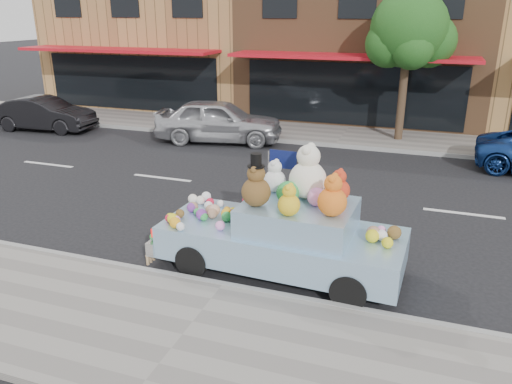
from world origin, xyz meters
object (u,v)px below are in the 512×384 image
at_px(street_tree, 409,35).
at_px(art_car, 284,230).
at_px(car_silver, 219,121).
at_px(car_dark, 44,114).

bearing_deg(street_tree, art_car, -96.81).
bearing_deg(car_silver, art_car, -161.14).
bearing_deg(art_car, street_tree, 85.44).
distance_m(car_silver, art_car, 9.73).
height_order(car_silver, car_dark, car_silver).
distance_m(car_silver, car_dark, 7.26).
bearing_deg(art_car, car_silver, 122.50).
relative_size(car_dark, art_car, 0.88).
bearing_deg(art_car, car_dark, 149.49).
xyz_separation_m(street_tree, car_dark, (-13.40, -2.75, -3.04)).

